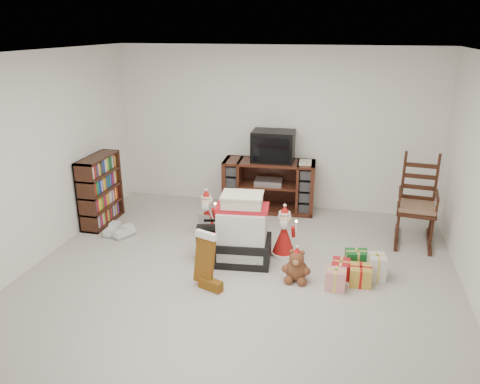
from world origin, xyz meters
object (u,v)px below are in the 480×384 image
rocking_chair (416,211)px  santa_figurine (284,236)px  bookshelf (100,191)px  tv_stand (269,186)px  red_suitcase (211,243)px  sneaker_pair (118,232)px  gift_pile (242,233)px  crt_television (273,146)px  gift_cluster (354,270)px  teddy_bear (296,267)px  mrs_claus_figurine (207,218)px

rocking_chair → santa_figurine: size_ratio=1.83×
bookshelf → tv_stand: bearing=24.7°
tv_stand → rocking_chair: (2.10, -0.62, 0.02)m
bookshelf → red_suitcase: size_ratio=1.98×
tv_stand → sneaker_pair: size_ratio=3.57×
rocking_chair → gift_pile: (-2.12, -1.16, -0.04)m
rocking_chair → crt_television: size_ratio=1.92×
gift_cluster → teddy_bear: bearing=-164.3°
sneaker_pair → gift_cluster: size_ratio=0.53×
crt_television → sneaker_pair: bearing=-143.7°
santa_figurine → sneaker_pair: 2.33m
gift_pile → sneaker_pair: (-1.85, 0.34, -0.32)m
teddy_bear → gift_cluster: 0.67m
mrs_claus_figurine → sneaker_pair: (-1.19, -0.32, -0.20)m
gift_pile → teddy_bear: (0.70, -0.30, -0.21)m
gift_pile → sneaker_pair: bearing=163.5°
tv_stand → crt_television: bearing=34.1°
rocking_chair → sneaker_pair: size_ratio=3.08×
gift_pile → red_suitcase: bearing=178.9°
bookshelf → red_suitcase: bearing=-21.7°
sneaker_pair → gift_cluster: bearing=3.1°
bookshelf → sneaker_pair: (0.44, -0.38, -0.43)m
rocking_chair → sneaker_pair: bearing=-162.6°
red_suitcase → crt_television: (0.45, 1.85, 0.81)m
mrs_claus_figurine → sneaker_pair: mrs_claus_figurine is taller
sneaker_pair → gift_pile: bearing=0.7°
mrs_claus_figurine → gift_cluster: (2.00, -0.78, -0.14)m
gift_cluster → crt_television: (-1.28, 1.93, 0.92)m
santa_figurine → crt_television: bearing=105.1°
sneaker_pair → crt_television: (1.91, 1.47, 0.98)m
tv_stand → mrs_claus_figurine: tv_stand is taller
tv_stand → sneaker_pair: 2.38m
crt_television → gift_pile: bearing=-93.3°
bookshelf → gift_cluster: size_ratio=1.33×
gift_pile → santa_figurine: (0.47, 0.30, -0.12)m
bookshelf → crt_television: size_ratio=1.57×
mrs_claus_figurine → gift_cluster: size_ratio=0.87×
tv_stand → teddy_bear: 2.20m
gift_pile → gift_cluster: bearing=-10.9°
gift_cluster → sneaker_pair: bearing=171.8°
tv_stand → red_suitcase: 1.87m
santa_figurine → crt_television: 1.75m
gift_pile → teddy_bear: size_ratio=2.29×
gift_pile → teddy_bear: bearing=-28.9°
santa_figurine → crt_television: crt_television is taller
tv_stand → gift_pile: bearing=-94.1°
gift_pile → mrs_claus_figurine: gift_pile is taller
gift_cluster → crt_television: crt_television is taller
tv_stand → bookshelf: size_ratio=1.41×
teddy_bear → sneaker_pair: size_ratio=0.94×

